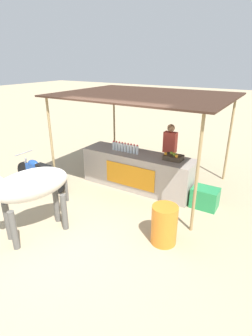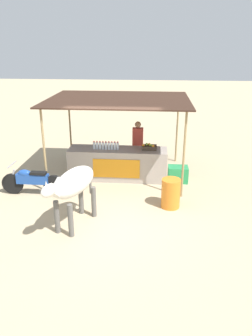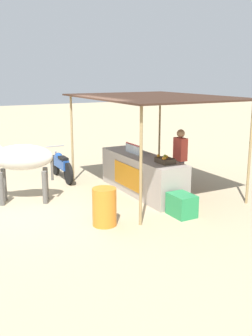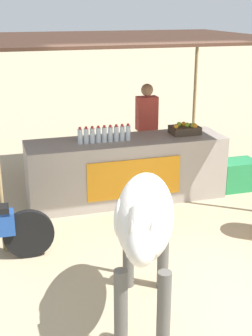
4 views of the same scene
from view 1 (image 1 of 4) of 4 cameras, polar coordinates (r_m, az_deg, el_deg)
ground_plane at (r=5.61m, az=-8.85°, el=-12.69°), size 60.00×60.00×0.00m
stall_counter at (r=6.96m, az=2.48°, el=-0.57°), size 3.00×0.82×0.96m
stall_awning at (r=6.73m, az=4.05°, el=15.02°), size 4.20×3.20×2.43m
water_bottle_row at (r=6.88m, az=-0.19°, el=4.45°), size 0.79×0.07×0.25m
fruit_crate at (r=6.43m, az=10.29°, el=2.36°), size 0.44×0.32×0.18m
vendor_behind_counter at (r=7.24m, az=9.43°, el=3.19°), size 0.34×0.22×1.65m
cooler_box at (r=6.39m, az=16.77°, el=-6.23°), size 0.60×0.44×0.48m
water_barrel at (r=5.01m, az=8.32°, el=-12.12°), size 0.48×0.48×0.77m
cow at (r=5.14m, az=-20.41°, el=-4.05°), size 0.98×1.83×1.44m
motorcycle_parked at (r=7.35m, az=-18.37°, el=-0.91°), size 1.80×0.55×0.90m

